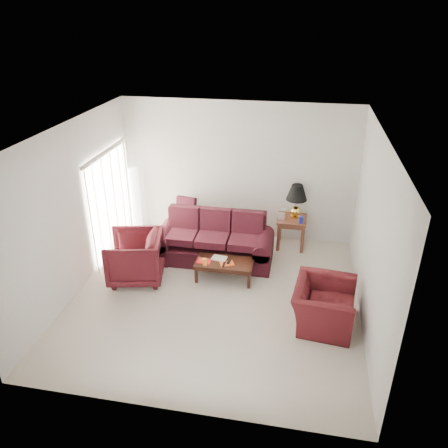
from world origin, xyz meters
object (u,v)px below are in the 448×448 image
Objects in this scene: end_table at (291,232)px; floor_lamp at (135,200)px; sofa at (214,239)px; armchair_right at (323,305)px; coffee_table at (225,270)px; armchair_left at (135,257)px.

end_table is 0.43× the size of floor_lamp.
sofa reaches higher than armchair_right.
floor_lamp is 2.88m from coffee_table.
end_table is at bearing 56.45° from coffee_table.
floor_lamp reaches higher than sofa.
end_table is (1.52, 0.88, -0.15)m from sofa.
sofa is 1.52× the size of floor_lamp.
armchair_right is at bearing 66.49° from armchair_left.
floor_lamp reaches higher than armchair_right.
sofa is at bearing 59.25° from armchair_right.
end_table is at bearing 110.54° from armchair_left.
armchair_right reaches higher than end_table.
armchair_left is (-1.31, -0.93, -0.03)m from sofa.
armchair_left is at bearing -147.31° from end_table.
coffee_table is at bearing -34.19° from floor_lamp.
end_table is 1.93m from coffee_table.
sofa is 3.54× the size of end_table.
armchair_left reaches higher than end_table.
floor_lamp is at bearing 179.08° from end_table.
end_table is 3.36m from armchair_left.
end_table is at bearing 28.02° from sofa.
coffee_table is (-1.17, -1.53, -0.14)m from end_table.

